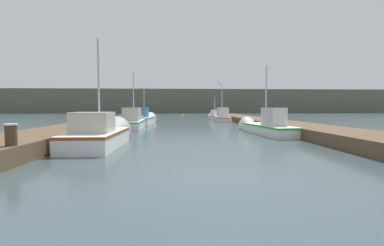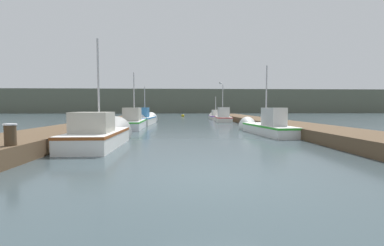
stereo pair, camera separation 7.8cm
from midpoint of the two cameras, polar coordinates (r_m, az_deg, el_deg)
name	(u,v)px [view 2 (the right image)]	position (r m, az deg, el deg)	size (l,w,h in m)	color
ground_plane	(214,178)	(5.94, 5.20, -12.01)	(200.00, 200.00, 0.00)	#38474C
dock_left	(110,123)	(22.48, -17.58, 0.00)	(2.95, 40.00, 0.55)	brown
dock_right	(266,123)	(22.93, 16.27, 0.09)	(2.95, 40.00, 0.55)	brown
distant_shore_ridge	(183,102)	(77.03, -1.97, 4.77)	(120.00, 16.00, 6.53)	#565B4C
fishing_boat_0	(102,134)	(11.48, -19.21, -2.36)	(1.78, 5.07, 4.83)	silver
fishing_boat_1	(265,126)	(16.00, 15.98, -0.70)	(1.92, 6.00, 4.38)	silver
fishing_boat_2	(135,121)	(20.19, -12.53, 0.35)	(1.62, 6.17, 4.57)	silver
fishing_boat_3	(146,119)	(25.18, -10.18, 0.90)	(1.81, 6.07, 3.94)	silver
fishing_boat_4	(222,117)	(29.63, 6.86, 1.35)	(2.02, 6.38, 4.61)	silver
fishing_boat_5	(215,116)	(34.72, 5.29, 1.53)	(1.51, 4.34, 3.44)	silver
mooring_piling_0	(93,125)	(13.90, -20.97, -0.47)	(0.24, 0.24, 1.34)	#473523
mooring_piling_1	(11,144)	(8.53, -35.09, -3.92)	(0.34, 0.34, 1.14)	#473523
channel_buoy	(183,116)	(43.54, -2.00, 1.62)	(0.51, 0.51, 1.01)	gold
seagull_lead	(220,83)	(21.90, 6.43, 8.77)	(0.33, 0.55, 0.12)	white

